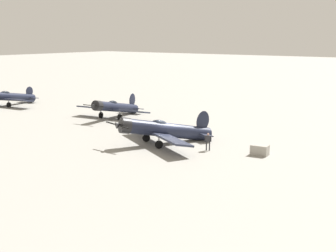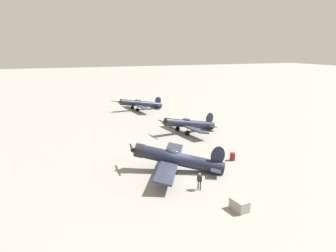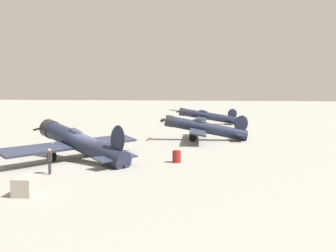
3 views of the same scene
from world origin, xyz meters
name	(u,v)px [view 2 (image 2 of 3)]	position (x,y,z in m)	size (l,w,h in m)	color
ground_plane	(180,171)	(0.00, 0.00, 0.00)	(400.00, 400.00, 0.00)	gray
airplane_foreground	(176,159)	(-0.45, 0.25, 1.43)	(9.72, 11.61, 3.41)	#1E2338
airplane_mid_apron	(188,124)	(7.75, 14.50, 1.41)	(9.90, 10.92, 2.99)	#1E2338
airplane_far_line	(140,104)	(5.79, 35.41, 1.39)	(11.53, 11.24, 2.78)	#1E2338
ground_crew_mechanic	(199,180)	(-0.15, -4.86, 1.03)	(0.36, 0.64, 1.70)	#2D2D33
equipment_crate	(239,205)	(1.20, -9.60, 0.47)	(1.18, 1.68, 0.95)	#9E998E
fuel_drum	(233,157)	(7.31, 0.86, 0.47)	(0.69, 0.69, 0.93)	maroon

